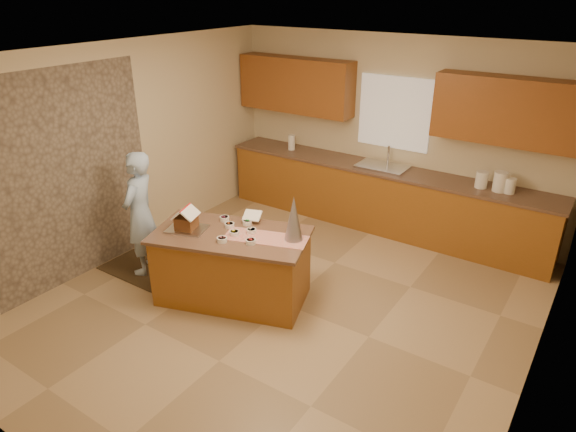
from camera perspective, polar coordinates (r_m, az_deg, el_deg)
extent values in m
plane|color=tan|center=(5.85, -0.28, -9.86)|extent=(5.50, 5.50, 0.00)
plane|color=silver|center=(4.85, -0.35, 17.40)|extent=(5.50, 5.50, 0.00)
plane|color=beige|center=(7.52, 11.69, 9.03)|extent=(5.50, 5.50, 0.00)
plane|color=beige|center=(3.57, -26.57, -11.79)|extent=(5.50, 5.50, 0.00)
plane|color=beige|center=(6.84, -18.03, 6.78)|extent=(5.50, 5.50, 0.00)
plane|color=beige|center=(4.45, 27.51, -4.61)|extent=(5.50, 5.50, 0.00)
plane|color=gray|center=(6.43, -23.27, 3.88)|extent=(0.00, 2.50, 2.50)
cube|color=white|center=(7.42, 11.80, 11.21)|extent=(1.05, 0.03, 1.00)
cube|color=brown|center=(7.55, 10.21, 1.89)|extent=(4.80, 0.60, 0.88)
cube|color=brown|center=(7.39, 10.47, 5.18)|extent=(4.85, 0.63, 0.04)
cube|color=#974920|center=(7.94, 0.87, 14.42)|extent=(1.85, 0.35, 0.80)
cube|color=#974920|center=(6.80, 23.73, 10.64)|extent=(1.85, 0.35, 0.80)
cube|color=silver|center=(7.39, 10.47, 5.10)|extent=(0.70, 0.45, 0.12)
cylinder|color=silver|center=(7.49, 11.14, 6.70)|extent=(0.03, 0.03, 0.28)
cube|color=brown|center=(5.79, -6.24, -5.76)|extent=(1.79, 1.28, 0.79)
cube|color=brown|center=(5.60, -6.43, -2.12)|extent=(1.88, 1.37, 0.04)
cube|color=#B3200C|center=(5.46, -2.49, -2.45)|extent=(0.95, 0.59, 0.01)
cube|color=silver|center=(5.74, -11.20, -1.43)|extent=(0.49, 0.42, 0.02)
cube|color=white|center=(5.80, -4.01, 0.05)|extent=(0.24, 0.21, 0.08)
cone|color=silver|center=(5.32, 0.65, -0.28)|extent=(0.25, 0.25, 0.49)
cube|color=black|center=(6.76, -15.69, -5.65)|extent=(1.04, 0.68, 0.01)
imported|color=#A0BDE3|center=(6.38, -16.18, 0.25)|extent=(0.54, 0.65, 1.54)
cylinder|color=white|center=(6.96, 20.80, 3.82)|extent=(0.15, 0.15, 0.21)
cylinder|color=white|center=(6.91, 22.61, 3.56)|extent=(0.17, 0.17, 0.25)
cylinder|color=white|center=(6.90, 23.53, 3.11)|extent=(0.13, 0.13, 0.19)
cylinder|color=white|center=(8.04, 0.40, 8.21)|extent=(0.11, 0.11, 0.23)
cube|color=#5B2B18|center=(5.70, -11.27, -0.68)|extent=(0.26, 0.27, 0.14)
cube|color=white|center=(5.68, -11.89, 0.49)|extent=(0.20, 0.28, 0.11)
cube|color=white|center=(5.63, -10.84, 0.37)|extent=(0.20, 0.28, 0.11)
cylinder|color=red|center=(5.63, -11.41, 0.90)|extent=(0.10, 0.24, 0.02)
cylinder|color=green|center=(5.77, -4.56, -0.70)|extent=(0.11, 0.11, 0.05)
cylinder|color=orange|center=(5.72, -6.54, -1.03)|extent=(0.11, 0.11, 0.05)
cylinder|color=pink|center=(5.41, -7.37, -2.64)|extent=(0.11, 0.11, 0.05)
cylinder|color=#903057|center=(5.88, -7.09, -0.29)|extent=(0.11, 0.11, 0.05)
cylinder|color=silver|center=(5.56, -4.11, -1.68)|extent=(0.11, 0.11, 0.05)
cylinder|color=red|center=(5.35, -4.19, -2.86)|extent=(0.11, 0.11, 0.05)
cylinder|color=yellow|center=(5.53, -6.00, -1.92)|extent=(0.11, 0.11, 0.05)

